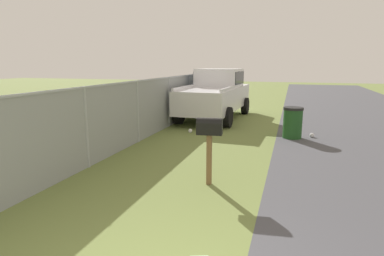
% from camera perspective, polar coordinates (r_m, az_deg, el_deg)
% --- Properties ---
extents(mailbox, '(0.25, 0.51, 1.32)m').
position_cam_1_polar(mailbox, '(6.23, 3.06, -0.66)').
color(mailbox, brown).
rests_on(mailbox, ground).
extents(pickup_truck, '(5.30, 2.38, 2.09)m').
position_cam_1_polar(pickup_truck, '(14.03, 4.28, 6.23)').
color(pickup_truck, silver).
rests_on(pickup_truck, ground).
extents(trash_bin, '(0.61, 0.61, 0.98)m').
position_cam_1_polar(trash_bin, '(10.74, 17.16, 0.90)').
color(trash_bin, '#1E4C1E').
rests_on(trash_bin, ground).
extents(fence_section, '(15.37, 0.07, 1.84)m').
position_cam_1_polar(fence_section, '(9.81, -9.48, 3.24)').
color(fence_section, '#9EA3A8').
rests_on(fence_section, ground).
extents(litter_bag_far_scatter, '(0.14, 0.14, 0.14)m').
position_cam_1_polar(litter_bag_far_scatter, '(11.12, 20.20, -1.18)').
color(litter_bag_far_scatter, silver).
rests_on(litter_bag_far_scatter, ground).
extents(litter_bag_near_hydrant, '(0.14, 0.14, 0.14)m').
position_cam_1_polar(litter_bag_near_hydrant, '(11.09, -0.31, -0.50)').
color(litter_bag_near_hydrant, silver).
rests_on(litter_bag_near_hydrant, ground).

